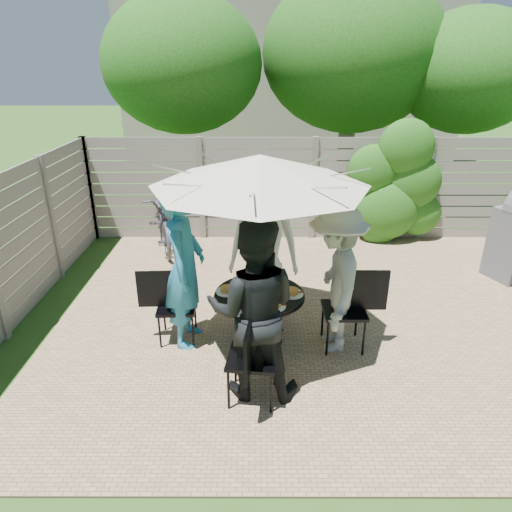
{
  "coord_description": "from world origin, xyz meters",
  "views": [
    {
      "loc": [
        -1.01,
        -4.94,
        3.04
      ],
      "look_at": [
        -1.02,
        -0.23,
        1.02
      ],
      "focal_mm": 32.0,
      "sensor_mm": 36.0,
      "label": 1
    }
  ],
  "objects_px": {
    "person_back": "(264,245)",
    "plate_extra": "(274,305)",
    "person_left": "(184,268)",
    "plate_front": "(257,307)",
    "umbrella": "(260,171)",
    "glass_front": "(268,299)",
    "person_right": "(336,280)",
    "glass_back": "(252,277)",
    "chair_left": "(177,320)",
    "bicycle": "(163,219)",
    "syrup_jug": "(254,285)",
    "person_front": "(253,311)",
    "coffee_cup": "(269,280)",
    "chair_back": "(264,283)",
    "chair_front": "(252,375)",
    "glass_left": "(235,291)",
    "glass_right": "(283,284)",
    "plate_back": "(261,277)",
    "plate_right": "(292,292)",
    "patio_table": "(259,309)",
    "chair_right": "(344,324)",
    "plate_left": "(227,290)"
  },
  "relations": [
    {
      "from": "person_back",
      "to": "plate_extra",
      "type": "bearing_deg",
      "value": -80.95
    },
    {
      "from": "person_left",
      "to": "plate_front",
      "type": "relative_size",
      "value": 7.16
    },
    {
      "from": "umbrella",
      "to": "glass_front",
      "type": "distance_m",
      "value": 1.34
    },
    {
      "from": "person_right",
      "to": "glass_back",
      "type": "bearing_deg",
      "value": -105.52
    },
    {
      "from": "chair_left",
      "to": "bicycle",
      "type": "distance_m",
      "value": 3.05
    },
    {
      "from": "umbrella",
      "to": "person_back",
      "type": "height_order",
      "value": "umbrella"
    },
    {
      "from": "syrup_jug",
      "to": "bicycle",
      "type": "relative_size",
      "value": 0.08
    },
    {
      "from": "person_front",
      "to": "coffee_cup",
      "type": "relative_size",
      "value": 15.15
    },
    {
      "from": "chair_back",
      "to": "chair_front",
      "type": "distance_m",
      "value": 1.93
    },
    {
      "from": "glass_back",
      "to": "glass_front",
      "type": "xyz_separation_m",
      "value": [
        0.17,
        -0.53,
        0.0
      ]
    },
    {
      "from": "person_front",
      "to": "glass_left",
      "type": "height_order",
      "value": "person_front"
    },
    {
      "from": "bicycle",
      "to": "plate_front",
      "type": "bearing_deg",
      "value": -81.19
    },
    {
      "from": "chair_front",
      "to": "glass_front",
      "type": "distance_m",
      "value": 0.84
    },
    {
      "from": "person_back",
      "to": "bicycle",
      "type": "bearing_deg",
      "value": 132.24
    },
    {
      "from": "glass_right",
      "to": "person_left",
      "type": "bearing_deg",
      "value": -178.68
    },
    {
      "from": "umbrella",
      "to": "bicycle",
      "type": "distance_m",
      "value": 3.78
    },
    {
      "from": "chair_back",
      "to": "glass_right",
      "type": "xyz_separation_m",
      "value": [
        0.2,
        -0.88,
        0.43
      ]
    },
    {
      "from": "plate_back",
      "to": "person_right",
      "type": "bearing_deg",
      "value": -27.63
    },
    {
      "from": "person_back",
      "to": "plate_right",
      "type": "bearing_deg",
      "value": -66.55
    },
    {
      "from": "patio_table",
      "to": "glass_right",
      "type": "xyz_separation_m",
      "value": [
        0.27,
        0.09,
        0.27
      ]
    },
    {
      "from": "person_left",
      "to": "syrup_jug",
      "type": "height_order",
      "value": "person_left"
    },
    {
      "from": "umbrella",
      "to": "plate_extra",
      "type": "relative_size",
      "value": 10.08
    },
    {
      "from": "person_right",
      "to": "plate_front",
      "type": "distance_m",
      "value": 0.92
    },
    {
      "from": "chair_front",
      "to": "plate_extra",
      "type": "height_order",
      "value": "chair_front"
    },
    {
      "from": "person_back",
      "to": "glass_right",
      "type": "height_order",
      "value": "person_back"
    },
    {
      "from": "umbrella",
      "to": "glass_back",
      "type": "height_order",
      "value": "umbrella"
    },
    {
      "from": "plate_back",
      "to": "bicycle",
      "type": "relative_size",
      "value": 0.14
    },
    {
      "from": "glass_left",
      "to": "bicycle",
      "type": "distance_m",
      "value": 3.42
    },
    {
      "from": "person_back",
      "to": "chair_right",
      "type": "distance_m",
      "value": 1.41
    },
    {
      "from": "patio_table",
      "to": "plate_left",
      "type": "bearing_deg",
      "value": 175.82
    },
    {
      "from": "umbrella",
      "to": "plate_front",
      "type": "xyz_separation_m",
      "value": [
        -0.03,
        -0.36,
        -1.35
      ]
    },
    {
      "from": "glass_front",
      "to": "glass_back",
      "type": "bearing_deg",
      "value": 107.82
    },
    {
      "from": "syrup_jug",
      "to": "person_front",
      "type": "bearing_deg",
      "value": -90.28
    },
    {
      "from": "plate_left",
      "to": "glass_right",
      "type": "bearing_deg",
      "value": 5.43
    },
    {
      "from": "umbrella",
      "to": "chair_back",
      "type": "xyz_separation_m",
      "value": [
        0.07,
        0.96,
        -1.74
      ]
    },
    {
      "from": "syrup_jug",
      "to": "chair_front",
      "type": "bearing_deg",
      "value": -90.84
    },
    {
      "from": "person_right",
      "to": "bicycle",
      "type": "bearing_deg",
      "value": -136.95
    },
    {
      "from": "plate_front",
      "to": "plate_extra",
      "type": "bearing_deg",
      "value": 14.26
    },
    {
      "from": "chair_front",
      "to": "glass_right",
      "type": "xyz_separation_m",
      "value": [
        0.34,
        1.05,
        0.43
      ]
    },
    {
      "from": "chair_front",
      "to": "plate_right",
      "type": "distance_m",
      "value": 1.1
    },
    {
      "from": "person_back",
      "to": "chair_left",
      "type": "height_order",
      "value": "person_back"
    },
    {
      "from": "plate_right",
      "to": "plate_front",
      "type": "bearing_deg",
      "value": -139.18
    },
    {
      "from": "glass_back",
      "to": "syrup_jug",
      "type": "xyz_separation_m",
      "value": [
        0.03,
        -0.21,
        0.01
      ]
    },
    {
      "from": "person_front",
      "to": "glass_left",
      "type": "relative_size",
      "value": 12.99
    },
    {
      "from": "plate_front",
      "to": "plate_right",
      "type": "bearing_deg",
      "value": 40.82
    },
    {
      "from": "chair_front",
      "to": "chair_right",
      "type": "relative_size",
      "value": 1.0
    },
    {
      "from": "plate_back",
      "to": "glass_left",
      "type": "distance_m",
      "value": 0.53
    },
    {
      "from": "chair_left",
      "to": "person_right",
      "type": "relative_size",
      "value": 0.53
    },
    {
      "from": "bicycle",
      "to": "glass_front",
      "type": "bearing_deg",
      "value": -79.02
    },
    {
      "from": "chair_right",
      "to": "glass_left",
      "type": "bearing_deg",
      "value": 0.69
    }
  ]
}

